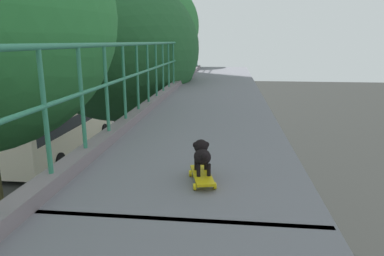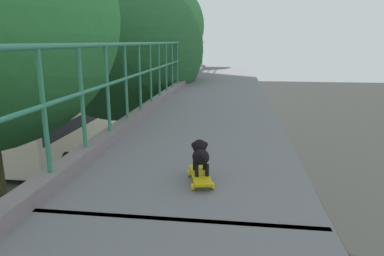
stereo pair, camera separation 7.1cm
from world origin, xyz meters
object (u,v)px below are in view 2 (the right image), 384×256
(car_blue_fifth, at_px, (43,228))
(city_bus, at_px, (68,124))
(toy_skateboard, at_px, (200,176))
(small_dog, at_px, (200,154))

(car_blue_fifth, relative_size, city_bus, 0.36)
(toy_skateboard, xyz_separation_m, small_dog, (-0.01, 0.06, 0.20))
(car_blue_fifth, xyz_separation_m, toy_skateboard, (5.99, -6.66, 4.86))
(city_bus, height_order, small_dog, small_dog)
(city_bus, bearing_deg, car_blue_fifth, -68.15)
(toy_skateboard, bearing_deg, city_bus, 120.98)
(city_bus, xyz_separation_m, small_dog, (9.98, -16.57, 3.99))
(toy_skateboard, bearing_deg, car_blue_fifth, 131.95)
(toy_skateboard, height_order, small_dog, small_dog)
(car_blue_fifth, distance_m, small_dog, 10.25)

